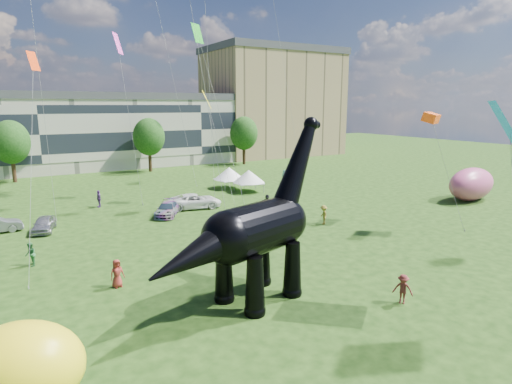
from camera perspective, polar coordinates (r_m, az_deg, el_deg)
ground at (r=24.27m, az=5.39°, el=-15.54°), size 220.00×220.00×0.00m
terrace_row at (r=79.73m, az=-27.16°, el=6.68°), size 78.00×11.00×12.00m
apartment_block at (r=97.88m, az=2.22°, el=11.54°), size 28.00×18.00×22.00m
tree_mid_left at (r=70.59m, az=-29.94°, el=6.18°), size 5.20×5.20×9.44m
tree_mid_right at (r=73.58m, az=-14.11°, el=7.53°), size 5.20×5.20×9.44m
tree_far_right at (r=80.54m, az=-1.63°, el=8.19°), size 5.20×5.20×9.44m
dinosaur_sculpture at (r=23.80m, az=-0.56°, el=-5.53°), size 13.00×5.69×10.70m
car_silver at (r=42.30m, az=-26.44°, el=-3.85°), size 2.56×4.24×1.35m
car_white at (r=46.77m, az=-8.15°, el=-1.20°), size 6.12×3.69×1.59m
car_dark at (r=44.15m, az=-11.74°, el=-2.24°), size 4.06×5.04×1.37m
gazebo_near at (r=54.91m, az=-0.98°, el=2.08°), size 4.68×4.68×2.83m
gazebo_far at (r=57.36m, az=-3.61°, el=2.48°), size 4.27×4.27×2.84m
inflatable_pink at (r=56.06m, az=26.78°, el=0.95°), size 8.15×4.93×3.83m
inflatable_yellow at (r=18.72m, az=-28.77°, el=-19.92°), size 5.27×4.64×3.39m
visitors at (r=36.38m, az=-6.46°, el=-4.73°), size 42.07×37.13×1.88m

